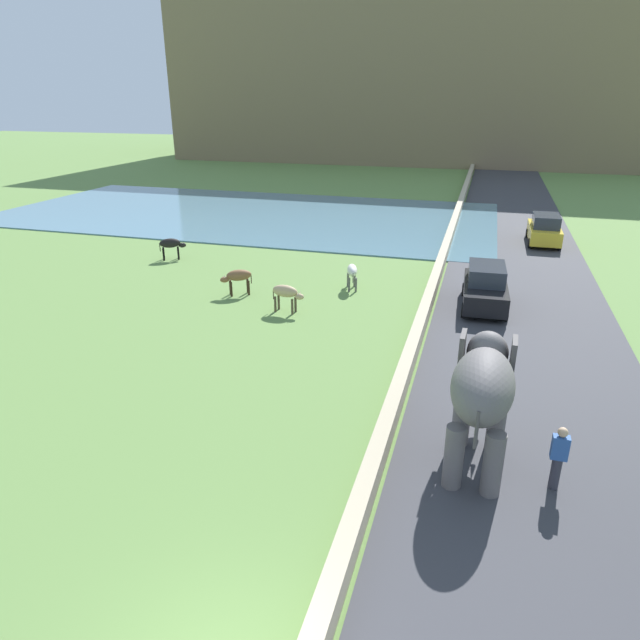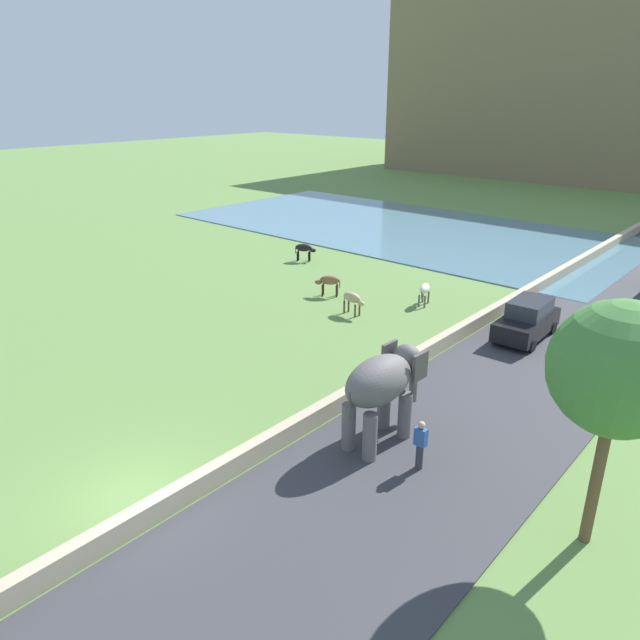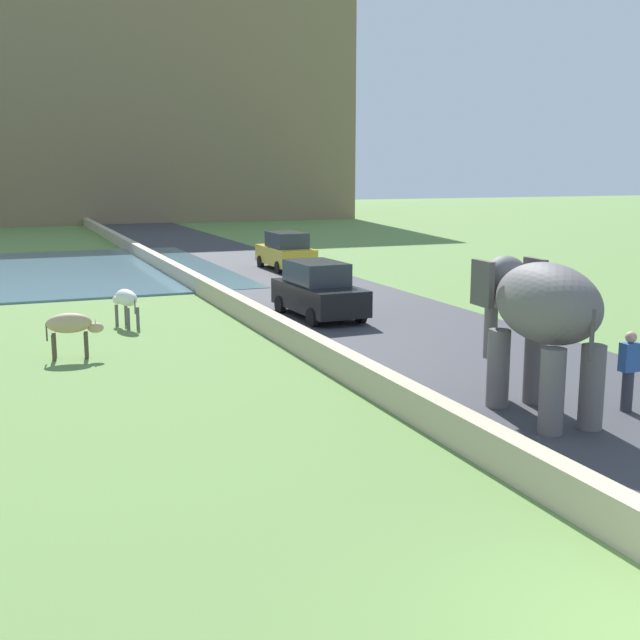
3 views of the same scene
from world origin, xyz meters
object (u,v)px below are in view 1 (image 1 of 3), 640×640
object	(u,v)px
cow_brown	(238,277)
person_beside_elephant	(558,457)
car_yellow	(544,230)
cow_white	(352,271)
cow_tan	(286,293)
elephant	(482,389)
cow_black	(171,244)
car_black	(485,287)

from	to	relation	value
cow_brown	person_beside_elephant	bearing A→B (deg)	-39.92
car_yellow	cow_brown	xyz separation A→B (m)	(-13.66, -13.34, -0.06)
cow_white	cow_tan	bearing A→B (deg)	-117.23
elephant	cow_black	distance (m)	21.55
cow_white	cow_tan	size ratio (longest dim) A/B	1.01
car_black	car_yellow	bearing A→B (deg)	75.25
person_beside_elephant	cow_white	world-z (taller)	person_beside_elephant
cow_brown	cow_white	distance (m)	5.15
car_black	cow_brown	distance (m)	10.59
elephant	cow_brown	xyz separation A→B (m)	(-10.52, 9.74, -1.20)
cow_tan	cow_brown	bearing A→B (deg)	152.79
cow_tan	elephant	bearing A→B (deg)	-47.04
cow_brown	cow_white	bearing A→B (deg)	25.52
car_yellow	cow_black	world-z (taller)	car_yellow
car_black	cow_black	size ratio (longest dim) A/B	2.97
person_beside_elephant	car_black	bearing A→B (deg)	98.62
elephant	person_beside_elephant	size ratio (longest dim) A/B	2.14
person_beside_elephant	cow_tan	xyz separation A→B (m)	(-9.49, 8.84, -0.04)
elephant	cow_black	xyz separation A→B (m)	(-16.31, 14.04, -1.20)
person_beside_elephant	cow_black	bearing A→B (deg)	141.13
cow_tan	cow_black	size ratio (longest dim) A/B	1.03
cow_brown	car_black	bearing A→B (deg)	7.45
cow_tan	cow_black	world-z (taller)	same
car_yellow	cow_white	xyz separation A→B (m)	(-9.01, -11.12, -0.06)
car_yellow	cow_tan	xyz separation A→B (m)	(-10.88, -14.77, -0.06)
elephant	cow_white	bearing A→B (deg)	116.13
elephant	car_black	xyz separation A→B (m)	(-0.01, 11.12, -1.14)
car_yellow	cow_brown	size ratio (longest dim) A/B	2.96
cow_tan	car_black	bearing A→B (deg)	19.91
cow_white	car_yellow	bearing A→B (deg)	51.00
cow_white	cow_tan	distance (m)	4.10
cow_white	cow_black	size ratio (longest dim) A/B	1.04
elephant	car_yellow	size ratio (longest dim) A/B	0.87
cow_black	cow_tan	bearing A→B (deg)	-33.74
car_black	cow_black	bearing A→B (deg)	169.83
car_black	cow_tan	xyz separation A→B (m)	(-7.73, -2.80, -0.06)
car_yellow	cow_tan	distance (m)	18.35
person_beside_elephant	car_yellow	world-z (taller)	car_yellow
person_beside_elephant	cow_white	distance (m)	14.62
car_yellow	cow_black	bearing A→B (deg)	-155.06
cow_brown	cow_black	size ratio (longest dim) A/B	0.99
elephant	cow_black	world-z (taller)	elephant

